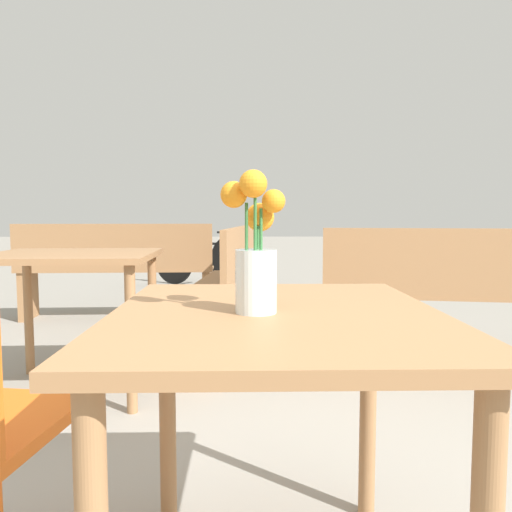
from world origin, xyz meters
name	(u,v)px	position (x,y,z in m)	size (l,w,h in m)	color
table_front	(276,359)	(0.00, 0.00, 0.60)	(0.73, 0.86, 0.71)	#9E7047
flower_vase	(255,258)	(-0.05, -0.02, 0.84)	(0.14, 0.15, 0.31)	silver
bench_near	(230,282)	(-0.17, 2.29, 0.47)	(0.54, 1.75, 0.85)	#9E7047
bench_middle	(116,267)	(-1.21, 3.29, 0.47)	(1.71, 0.41, 0.85)	#9E7047
bench_far	(481,292)	(1.32, 1.79, 0.47)	(1.89, 0.67, 0.85)	#9E7047
table_back	(72,275)	(-0.96, 1.49, 0.62)	(0.85, 0.75, 0.73)	#9E7047
bicycle	(202,259)	(-0.62, 5.28, 0.36)	(1.38, 1.00, 0.79)	black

